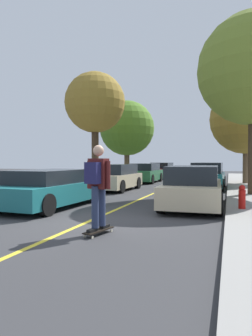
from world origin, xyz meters
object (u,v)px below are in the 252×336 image
Objects in this scene: skateboarder at (98,182)px; parked_car_left_far at (145,173)px; parked_car_left_nearest at (51,188)px; street_tree_left_near at (127,128)px; street_tree_right_near at (246,119)px; parked_car_left_farthest at (162,171)px; fire_hydrant at (242,197)px; street_tree_left_nearest at (95,103)px; parked_car_left_near at (116,177)px; parked_car_right_near at (207,176)px; skateboard at (99,230)px; parked_car_right_nearest at (194,186)px.

parked_car_left_far is at bearing 101.44° from skateboarder.
street_tree_left_near is at bearing 98.40° from parked_car_left_nearest.
street_tree_right_near is at bearing -3.86° from parked_car_left_far.
parked_car_left_farthest reaches higher than fire_hydrant.
parked_car_left_nearest is 9.40m from street_tree_left_nearest.
parked_car_left_near is 0.98× the size of parked_car_right_near.
parked_car_left_near reaches higher than fire_hydrant.
parked_car_left_far reaches higher than skateboard.
parked_car_left_farthest reaches higher than parked_car_left_near.
parked_car_left_farthest is at bearing 90.00° from parked_car_left_near.
fire_hydrant is at bearing -42.13° from street_tree_left_nearest.
skateboarder is at bearing -103.65° from street_tree_right_near.
parked_car_left_nearest is 13.75m from street_tree_right_near.
street_tree_left_near is 8.77× the size of fire_hydrant.
parked_car_left_nearest is at bearing 135.32° from skateboarder.
parked_car_left_nearest is 0.73× the size of street_tree_right_near.
street_tree_right_near is 15.49m from skateboard.
skateboarder is at bearing -102.34° from skateboard.
skateboard is at bearing -97.25° from parked_car_right_near.
parked_car_left_near reaches higher than parked_car_left_far.
parked_car_right_near is (4.50, -9.08, 0.03)m from parked_car_left_farthest.
parked_car_left_far is 6.23m from street_tree_left_nearest.
skateboard is at bearing -128.51° from fire_hydrant.
parked_car_right_nearest is 4.90m from skateboarder.
parked_car_left_nearest is 9.56m from parked_car_right_near.
skateboarder is (5.11, -11.05, -3.90)m from street_tree_left_nearest.
street_tree_left_near is (-6.57, 12.42, 3.42)m from parked_car_right_nearest.
street_tree_left_near reaches higher than parked_car_left_nearest.
parked_car_left_farthest is 1.14× the size of parked_car_right_near.
skateboarder is at bearing -73.32° from street_tree_left_near.
parked_car_right_nearest is 10.70m from street_tree_right_near.
parked_car_left_nearest is 2.54× the size of skateboarder.
parked_car_left_far is 15.31m from skateboarder.
parked_car_left_farthest is at bearing 90.00° from parked_car_left_far.
parked_car_left_near is 2.27× the size of skateboarder.
parked_car_left_far is at bearing 118.03° from fire_hydrant.
fire_hydrant is 4.76m from skateboard.
parked_car_right_nearest is at bearing 20.14° from parked_car_left_nearest.
street_tree_left_near is at bearing 135.14° from parked_car_left_far.
parked_car_left_farthest is (0.00, 5.53, -0.01)m from parked_car_left_far.
street_tree_right_near is 15.29m from skateboarder.
parked_car_left_far is 5.90× the size of fire_hydrant.
parked_car_right_near is at bearing 90.00° from parked_car_right_nearest.
parked_car_right_nearest reaches higher than fire_hydrant.
parked_car_left_farthest is 20.73m from skateboard.
street_tree_left_near is at bearing 163.82° from street_tree_right_near.
street_tree_left_nearest is at bearing 114.94° from skateboard.
parked_car_right_nearest is 0.77× the size of street_tree_left_near.
parked_car_right_nearest is at bearing -101.84° from street_tree_right_near.
parked_car_left_farthest reaches higher than skateboard.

